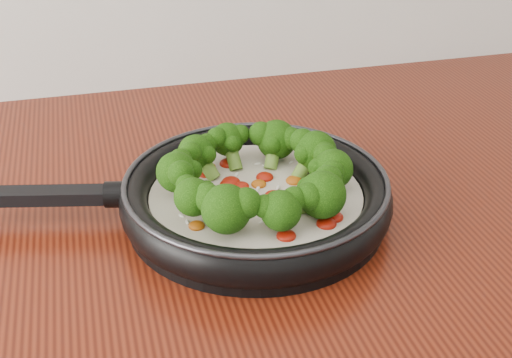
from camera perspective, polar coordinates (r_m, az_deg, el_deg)
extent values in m
cylinder|color=black|center=(0.77, 0.00, -2.86)|extent=(0.35, 0.35, 0.01)
torus|color=black|center=(0.76, 0.00, -1.42)|extent=(0.37, 0.37, 0.03)
torus|color=#2D2D33|center=(0.75, 0.00, -0.06)|extent=(0.36, 0.36, 0.01)
cube|color=black|center=(0.79, -17.43, -1.36)|extent=(0.18, 0.06, 0.02)
cylinder|color=black|center=(0.77, -11.67, -1.29)|extent=(0.03, 0.04, 0.03)
cylinder|color=beige|center=(0.76, 0.00, -1.85)|extent=(0.29, 0.29, 0.02)
ellipsoid|color=#9B1407|center=(0.82, 4.63, 1.44)|extent=(0.02, 0.02, 0.01)
ellipsoid|color=#9B1407|center=(0.74, 2.29, -1.81)|extent=(0.02, 0.02, 0.01)
ellipsoid|color=#AF4F0B|center=(0.74, -3.54, -2.25)|extent=(0.02, 0.02, 0.01)
ellipsoid|color=#9B1407|center=(0.75, 1.49, -1.43)|extent=(0.03, 0.03, 0.01)
ellipsoid|color=#9B1407|center=(0.75, 2.93, -1.48)|extent=(0.03, 0.03, 0.01)
ellipsoid|color=#AF4F0B|center=(0.78, 3.26, -0.15)|extent=(0.03, 0.03, 0.01)
ellipsoid|color=#9B1407|center=(0.77, -1.21, -0.61)|extent=(0.02, 0.02, 0.01)
ellipsoid|color=#9B1407|center=(0.72, -2.45, -3.18)|extent=(0.03, 0.03, 0.01)
ellipsoid|color=#AF4F0B|center=(0.77, 6.31, -0.78)|extent=(0.02, 0.02, 0.01)
ellipsoid|color=#9B1407|center=(0.75, 4.30, -1.71)|extent=(0.02, 0.02, 0.01)
ellipsoid|color=#9B1407|center=(0.71, 6.01, -3.81)|extent=(0.03, 0.03, 0.01)
ellipsoid|color=#AF4F0B|center=(0.77, 0.23, -0.45)|extent=(0.02, 0.02, 0.01)
ellipsoid|color=#9B1407|center=(0.80, -4.30, 0.45)|extent=(0.03, 0.03, 0.01)
ellipsoid|color=#9B1407|center=(0.68, 2.59, -4.86)|extent=(0.02, 0.02, 0.01)
ellipsoid|color=#AF4F0B|center=(0.81, -4.01, 1.06)|extent=(0.02, 0.02, 0.01)
ellipsoid|color=#9B1407|center=(0.78, -2.14, -0.27)|extent=(0.03, 0.03, 0.01)
ellipsoid|color=#9B1407|center=(0.72, 6.61, -3.24)|extent=(0.03, 0.03, 0.01)
ellipsoid|color=#AF4F0B|center=(0.70, -5.07, -3.99)|extent=(0.02, 0.02, 0.01)
ellipsoid|color=#9B1407|center=(0.82, -2.34, 1.32)|extent=(0.03, 0.03, 0.01)
ellipsoid|color=#9B1407|center=(0.77, -2.36, -0.45)|extent=(0.03, 0.03, 0.01)
ellipsoid|color=#AF4F0B|center=(0.74, -4.76, -1.92)|extent=(0.02, 0.02, 0.01)
ellipsoid|color=#9B1407|center=(0.70, 1.71, -3.85)|extent=(0.02, 0.02, 0.01)
ellipsoid|color=#9B1407|center=(0.79, 0.75, 0.15)|extent=(0.02, 0.02, 0.01)
ellipsoid|color=white|center=(0.74, -3.91, -2.25)|extent=(0.01, 0.01, 0.00)
ellipsoid|color=white|center=(0.71, 0.46, -3.74)|extent=(0.01, 0.01, 0.00)
ellipsoid|color=white|center=(0.74, -1.22, -2.18)|extent=(0.01, 0.01, 0.00)
ellipsoid|color=white|center=(0.77, 1.90, -0.73)|extent=(0.01, 0.01, 0.00)
ellipsoid|color=white|center=(0.76, -0.43, -1.24)|extent=(0.01, 0.01, 0.00)
ellipsoid|color=white|center=(0.78, -4.32, -0.38)|extent=(0.01, 0.01, 0.00)
ellipsoid|color=white|center=(0.73, 2.20, -2.43)|extent=(0.01, 0.01, 0.00)
ellipsoid|color=white|center=(0.72, 4.73, -3.05)|extent=(0.01, 0.01, 0.00)
ellipsoid|color=white|center=(0.76, 0.00, -1.09)|extent=(0.01, 0.01, 0.00)
ellipsoid|color=white|center=(0.80, -1.66, 0.41)|extent=(0.01, 0.01, 0.00)
ellipsoid|color=white|center=(0.73, 3.77, -2.67)|extent=(0.01, 0.01, 0.00)
ellipsoid|color=white|center=(0.76, -0.32, -1.09)|extent=(0.00, 0.01, 0.00)
ellipsoid|color=white|center=(0.82, 2.99, 1.39)|extent=(0.01, 0.01, 0.00)
ellipsoid|color=white|center=(0.76, -0.87, -1.10)|extent=(0.01, 0.01, 0.00)
ellipsoid|color=white|center=(0.74, -4.80, -2.16)|extent=(0.01, 0.01, 0.00)
ellipsoid|color=white|center=(0.72, -6.35, -3.17)|extent=(0.01, 0.01, 0.00)
ellipsoid|color=white|center=(0.78, -5.37, -0.36)|extent=(0.01, 0.01, 0.00)
ellipsoid|color=white|center=(0.78, -3.96, -0.35)|extent=(0.00, 0.01, 0.00)
ellipsoid|color=white|center=(0.76, -0.02, -1.20)|extent=(0.01, 0.01, 0.00)
ellipsoid|color=white|center=(0.82, 0.17, 1.31)|extent=(0.01, 0.01, 0.00)
ellipsoid|color=white|center=(0.81, -5.60, 0.87)|extent=(0.01, 0.01, 0.00)
ellipsoid|color=white|center=(0.77, 0.19, -0.77)|extent=(0.01, 0.01, 0.00)
ellipsoid|color=white|center=(0.72, 1.65, -3.16)|extent=(0.01, 0.00, 0.00)
ellipsoid|color=white|center=(0.82, 0.71, 1.09)|extent=(0.01, 0.01, 0.00)
ellipsoid|color=white|center=(0.71, -5.86, -3.67)|extent=(0.00, 0.01, 0.00)
cylinder|color=olive|center=(0.76, 5.18, -0.24)|extent=(0.04, 0.02, 0.03)
sphere|color=black|center=(0.75, 6.57, 0.85)|extent=(0.05, 0.05, 0.05)
sphere|color=black|center=(0.76, 5.98, 1.95)|extent=(0.03, 0.03, 0.03)
sphere|color=black|center=(0.74, 6.51, 0.60)|extent=(0.03, 0.03, 0.03)
sphere|color=black|center=(0.75, 5.30, 0.94)|extent=(0.03, 0.03, 0.02)
cylinder|color=olive|center=(0.79, 4.08, 1.02)|extent=(0.04, 0.03, 0.03)
sphere|color=black|center=(0.79, 5.11, 2.35)|extent=(0.06, 0.06, 0.05)
sphere|color=black|center=(0.80, 3.98, 3.23)|extent=(0.04, 0.04, 0.03)
sphere|color=black|center=(0.77, 5.77, 2.14)|extent=(0.03, 0.03, 0.03)
sphere|color=black|center=(0.78, 4.15, 2.15)|extent=(0.03, 0.03, 0.02)
cylinder|color=olive|center=(0.81, 1.42, 1.89)|extent=(0.03, 0.04, 0.03)
sphere|color=black|center=(0.82, 1.76, 3.39)|extent=(0.06, 0.06, 0.05)
sphere|color=black|center=(0.81, 0.43, 3.86)|extent=(0.04, 0.04, 0.03)
sphere|color=black|center=(0.81, 2.94, 3.47)|extent=(0.03, 0.03, 0.03)
sphere|color=black|center=(0.80, 1.44, 3.00)|extent=(0.03, 0.03, 0.02)
cylinder|color=olive|center=(0.81, -1.96, 1.86)|extent=(0.02, 0.04, 0.04)
sphere|color=black|center=(0.82, -2.45, 3.40)|extent=(0.05, 0.05, 0.04)
sphere|color=black|center=(0.80, -3.33, 3.52)|extent=(0.03, 0.03, 0.03)
sphere|color=black|center=(0.82, -1.36, 3.84)|extent=(0.03, 0.03, 0.02)
sphere|color=black|center=(0.80, -2.01, 3.03)|extent=(0.02, 0.02, 0.02)
cylinder|color=olive|center=(0.79, -4.11, 0.96)|extent=(0.03, 0.03, 0.03)
sphere|color=black|center=(0.79, -5.13, 2.27)|extent=(0.05, 0.05, 0.04)
sphere|color=black|center=(0.77, -5.57, 2.21)|extent=(0.03, 0.03, 0.03)
sphere|color=black|center=(0.80, -4.22, 3.00)|extent=(0.03, 0.03, 0.02)
sphere|color=black|center=(0.78, -4.16, 2.07)|extent=(0.03, 0.03, 0.02)
cylinder|color=olive|center=(0.75, -5.28, -0.49)|extent=(0.04, 0.02, 0.04)
sphere|color=black|center=(0.74, -6.76, 0.59)|extent=(0.06, 0.06, 0.05)
sphere|color=black|center=(0.73, -6.40, 0.47)|extent=(0.03, 0.03, 0.03)
sphere|color=black|center=(0.76, -6.44, 1.60)|extent=(0.03, 0.03, 0.03)
sphere|color=black|center=(0.74, -5.46, 0.75)|extent=(0.03, 0.03, 0.02)
cylinder|color=olive|center=(0.71, -4.12, -2.19)|extent=(0.04, 0.03, 0.04)
sphere|color=black|center=(0.70, -5.36, -1.54)|extent=(0.05, 0.05, 0.04)
sphere|color=black|center=(0.68, -4.23, -1.32)|extent=(0.03, 0.03, 0.03)
sphere|color=black|center=(0.71, -5.90, -0.56)|extent=(0.03, 0.03, 0.02)
sphere|color=black|center=(0.70, -4.27, -0.93)|extent=(0.02, 0.02, 0.02)
cylinder|color=olive|center=(0.70, -1.94, -2.99)|extent=(0.03, 0.04, 0.04)
sphere|color=black|center=(0.67, -2.55, -2.56)|extent=(0.06, 0.06, 0.05)
sphere|color=black|center=(0.67, -0.84, -2.07)|extent=(0.04, 0.04, 0.03)
sphere|color=black|center=(0.68, -3.95, -1.70)|extent=(0.04, 0.04, 0.03)
sphere|color=black|center=(0.69, -2.02, -1.72)|extent=(0.03, 0.03, 0.03)
cylinder|color=olive|center=(0.70, 1.64, -3.07)|extent=(0.02, 0.03, 0.03)
sphere|color=black|center=(0.67, 2.13, -2.71)|extent=(0.05, 0.05, 0.04)
sphere|color=black|center=(0.68, 3.26, -1.72)|extent=(0.03, 0.03, 0.03)
sphere|color=black|center=(0.67, 0.75, -2.34)|extent=(0.03, 0.03, 0.02)
sphere|color=black|center=(0.69, 1.68, -1.85)|extent=(0.03, 0.03, 0.02)
cylinder|color=olive|center=(0.72, 4.35, -2.03)|extent=(0.03, 0.04, 0.04)
sphere|color=black|center=(0.70, 5.64, -1.35)|extent=(0.06, 0.06, 0.05)
sphere|color=black|center=(0.71, 6.14, -0.07)|extent=(0.04, 0.04, 0.03)
sphere|color=black|center=(0.69, 4.52, -1.49)|extent=(0.04, 0.04, 0.03)
sphere|color=black|center=(0.71, 4.50, -0.78)|extent=(0.03, 0.03, 0.03)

